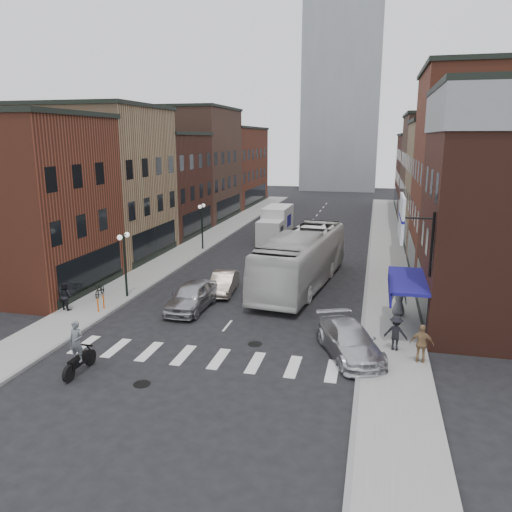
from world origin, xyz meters
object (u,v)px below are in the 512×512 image
at_px(billboard_sign, 404,219).
at_px(ped_left_solo, 65,296).
at_px(sedan_left_near, 192,296).
at_px(transit_bus, 302,259).
at_px(sedan_left_far, 223,283).
at_px(ped_right_c, 399,299).
at_px(bike_rack, 101,303).
at_px(motorcycle_rider, 78,349).
at_px(ped_right_b, 422,344).
at_px(streetlamp_near, 124,253).
at_px(ped_right_a, 396,333).
at_px(box_truck, 275,225).
at_px(parked_bicycle, 100,290).
at_px(curb_car, 350,341).
at_px(streetlamp_far, 202,218).

distance_m(billboard_sign, ped_left_solo, 18.91).
relative_size(billboard_sign, sedan_left_near, 0.77).
height_order(transit_bus, sedan_left_far, transit_bus).
distance_m(billboard_sign, ped_right_c, 6.41).
bearing_deg(billboard_sign, ped_right_c, 86.16).
bearing_deg(billboard_sign, bike_rack, 177.17).
xyz_separation_m(billboard_sign, ped_left_solo, (-18.19, 0.44, -5.18)).
relative_size(motorcycle_rider, ped_right_b, 1.36).
bearing_deg(streetlamp_near, ped_right_c, 1.53).
height_order(ped_right_a, ped_right_b, ped_right_b).
height_order(box_truck, ped_right_b, box_truck).
bearing_deg(transit_bus, parked_bicycle, -146.79).
distance_m(bike_rack, box_truck, 22.96).
distance_m(box_truck, curb_car, 26.23).
bearing_deg(sedan_left_near, motorcycle_rider, -99.58).
xyz_separation_m(motorcycle_rider, ped_left_solo, (-5.12, 6.70, -0.15)).
bearing_deg(motorcycle_rider, box_truck, 86.91).
bearing_deg(streetlamp_near, sedan_left_far, 24.77).
bearing_deg(box_truck, billboard_sign, -64.33).
bearing_deg(bike_rack, streetlamp_near, 85.76).
distance_m(bike_rack, transit_bus, 13.12).
bearing_deg(ped_right_b, ped_right_a, -39.57).
relative_size(box_truck, ped_right_c, 4.06).
bearing_deg(ped_right_c, box_truck, -64.83).
bearing_deg(ped_right_b, bike_rack, -2.68).
distance_m(bike_rack, parked_bicycle, 2.68).
distance_m(motorcycle_rider, ped_right_b, 14.70).
relative_size(box_truck, motorcycle_rider, 3.18).
bearing_deg(streetlamp_near, ped_right_a, -15.53).
xyz_separation_m(ped_left_solo, ped_right_a, (18.14, -1.37, 0.02)).
bearing_deg(streetlamp_far, ped_right_c, -39.86).
height_order(transit_bus, parked_bicycle, transit_bus).
distance_m(sedan_left_near, ped_right_b, 13.15).
bearing_deg(ped_right_a, motorcycle_rider, 32.57).
bearing_deg(motorcycle_rider, ped_right_c, 39.29).
xyz_separation_m(streetlamp_near, curb_car, (13.90, -5.29, -2.18)).
xyz_separation_m(box_truck, ped_right_b, (11.54, -25.06, -0.59)).
relative_size(billboard_sign, ped_right_c, 2.01).
distance_m(streetlamp_far, ped_right_c, 21.25).
bearing_deg(curb_car, bike_rack, 146.30).
height_order(box_truck, ped_right_c, box_truck).
height_order(motorcycle_rider, parked_bicycle, motorcycle_rider).
bearing_deg(ped_right_c, sedan_left_far, -15.31).
distance_m(motorcycle_rider, ped_right_a, 14.07).
height_order(billboard_sign, curb_car, billboard_sign).
relative_size(streetlamp_near, transit_bus, 0.31).
bearing_deg(box_truck, curb_car, -70.11).
bearing_deg(ped_right_c, sedan_left_near, 2.75).
relative_size(streetlamp_far, transit_bus, 0.31).
height_order(parked_bicycle, ped_right_c, ped_right_c).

